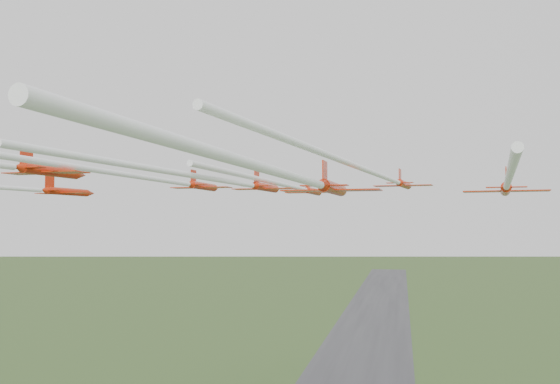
% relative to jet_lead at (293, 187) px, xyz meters
% --- Properties ---
extents(runway, '(38.00, 900.00, 0.04)m').
position_rel_jet_lead_xyz_m(runway, '(0.33, 186.35, -56.79)').
color(runway, '#363639').
rests_on(runway, ground).
extents(jet_lead, '(9.00, 56.30, 2.66)m').
position_rel_jet_lead_xyz_m(jet_lead, '(0.00, 0.00, 0.00)').
color(jet_lead, red).
extents(jet_row2_left, '(9.42, 59.18, 2.78)m').
position_rel_jet_lead_xyz_m(jet_row2_left, '(-15.44, -12.21, 0.34)').
color(jet_row2_left, red).
extents(jet_row2_right, '(13.77, 66.47, 2.38)m').
position_rel_jet_lead_xyz_m(jet_row2_right, '(13.07, -20.51, 0.01)').
color(jet_row2_right, red).
extents(jet_row3_mid, '(9.76, 50.15, 2.34)m').
position_rel_jet_lead_xyz_m(jet_row3_mid, '(-2.50, -26.17, -0.94)').
color(jet_row3_mid, red).
extents(jet_row3_right, '(10.30, 45.48, 2.67)m').
position_rel_jet_lead_xyz_m(jet_row3_right, '(25.56, -27.71, -1.72)').
color(jet_row3_right, red).
extents(jet_row4_right, '(9.40, 50.44, 2.78)m').
position_rel_jet_lead_xyz_m(jet_row4_right, '(8.51, -42.29, -2.15)').
color(jet_row4_right, red).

